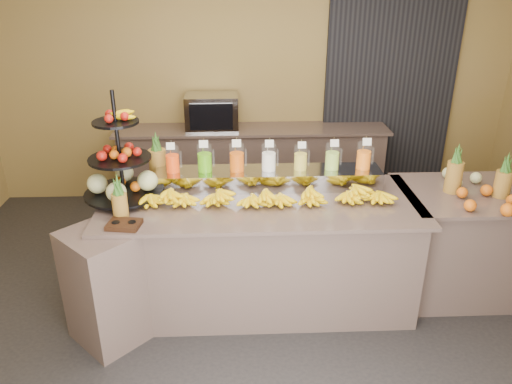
{
  "coord_description": "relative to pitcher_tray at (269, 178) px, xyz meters",
  "views": [
    {
      "loc": [
        -0.19,
        -3.22,
        2.6
      ],
      "look_at": [
        -0.04,
        0.3,
        1.01
      ],
      "focal_mm": 35.0,
      "sensor_mm": 36.0,
      "label": 1
    }
  ],
  "objects": [
    {
      "name": "room_envelope",
      "position": [
        0.11,
        0.21,
        0.87
      ],
      "size": [
        6.04,
        5.02,
        2.82
      ],
      "color": "olive",
      "rests_on": "ground"
    },
    {
      "name": "fruit_stand",
      "position": [
        -1.12,
        -0.18,
        0.15
      ],
      "size": [
        0.78,
        0.78,
        0.86
      ],
      "rotation": [
        0.0,
        0.0,
        -0.34
      ],
      "color": "black",
      "rests_on": "buffet_counter"
    },
    {
      "name": "juice_pitcher_milk",
      "position": [
        -0.0,
        -0.0,
        0.17
      ],
      "size": [
        0.12,
        0.12,
        0.29
      ],
      "color": "silver",
      "rests_on": "pitcher_tray"
    },
    {
      "name": "banana_heap",
      "position": [
        -0.05,
        -0.3,
        -0.0
      ],
      "size": [
        2.02,
        0.18,
        0.17
      ],
      "color": "yellow",
      "rests_on": "buffet_counter"
    },
    {
      "name": "pitcher_tray",
      "position": [
        0.0,
        0.0,
        0.0
      ],
      "size": [
        1.85,
        0.3,
        0.15
      ],
      "primitive_type": "cube",
      "color": "gray",
      "rests_on": "buffet_counter"
    },
    {
      "name": "juice_pitcher_lime",
      "position": [
        0.52,
        -0.0,
        0.17
      ],
      "size": [
        0.12,
        0.12,
        0.28
      ],
      "color": "silver",
      "rests_on": "pitcher_tray"
    },
    {
      "name": "juice_pitcher_green",
      "position": [
        -0.52,
        -0.0,
        0.17
      ],
      "size": [
        0.12,
        0.12,
        0.29
      ],
      "color": "silver",
      "rests_on": "pitcher_tray"
    },
    {
      "name": "pineapple_left_a",
      "position": [
        -1.11,
        -0.52,
        0.05
      ],
      "size": [
        0.11,
        0.11,
        0.35
      ],
      "rotation": [
        0.0,
        0.0,
        -0.03
      ],
      "color": "brown",
      "rests_on": "buffet_counter"
    },
    {
      "name": "buffet_counter",
      "position": [
        -0.19,
        -0.32,
        -0.54
      ],
      "size": [
        2.75,
        1.25,
        0.93
      ],
      "color": "gray",
      "rests_on": "ground"
    },
    {
      "name": "oven_warmer",
      "position": [
        -0.53,
        1.67,
        0.12
      ],
      "size": [
        0.59,
        0.41,
        0.39
      ],
      "primitive_type": "cube",
      "rotation": [
        0.0,
        0.0,
        0.01
      ],
      "color": "gray",
      "rests_on": "back_ledge"
    },
    {
      "name": "condiment_caddy",
      "position": [
        -1.06,
        -0.66,
        -0.06
      ],
      "size": [
        0.25,
        0.2,
        0.03
      ],
      "primitive_type": "cube",
      "rotation": [
        0.0,
        0.0,
        -0.16
      ],
      "color": "black",
      "rests_on": "buffet_counter"
    },
    {
      "name": "juice_pitcher_orange_a",
      "position": [
        -0.78,
        -0.0,
        0.17
      ],
      "size": [
        0.11,
        0.12,
        0.27
      ],
      "color": "silver",
      "rests_on": "pitcher_tray"
    },
    {
      "name": "right_counter",
      "position": [
        1.62,
        -0.18,
        -0.54
      ],
      "size": [
        1.08,
        0.88,
        0.93
      ],
      "color": "gray",
      "rests_on": "ground"
    },
    {
      "name": "pineapple_left_b",
      "position": [
        -0.93,
        0.18,
        0.09
      ],
      "size": [
        0.15,
        0.15,
        0.44
      ],
      "rotation": [
        0.0,
        0.0,
        0.11
      ],
      "color": "brown",
      "rests_on": "buffet_counter"
    },
    {
      "name": "juice_pitcher_orange_b",
      "position": [
        -0.26,
        -0.0,
        0.17
      ],
      "size": [
        0.12,
        0.13,
        0.29
      ],
      "color": "silver",
      "rests_on": "pitcher_tray"
    },
    {
      "name": "right_fruit_pile",
      "position": [
        1.64,
        -0.32,
        0.01
      ],
      "size": [
        0.49,
        0.46,
        0.26
      ],
      "color": "brown",
      "rests_on": "right_counter"
    },
    {
      "name": "ground",
      "position": [
        -0.08,
        -0.58,
        -1.01
      ],
      "size": [
        6.0,
        6.0,
        0.0
      ],
      "primitive_type": "plane",
      "color": "black",
      "rests_on": "ground"
    },
    {
      "name": "juice_pitcher_lemon",
      "position": [
        0.26,
        -0.0,
        0.16
      ],
      "size": [
        0.11,
        0.11,
        0.27
      ],
      "color": "silver",
      "rests_on": "pitcher_tray"
    },
    {
      "name": "back_ledge",
      "position": [
        -0.08,
        1.67,
        -0.54
      ],
      "size": [
        3.1,
        0.55,
        0.93
      ],
      "color": "gray",
      "rests_on": "ground"
    },
    {
      "name": "juice_pitcher_orange_c",
      "position": [
        0.78,
        -0.0,
        0.17
      ],
      "size": [
        0.12,
        0.12,
        0.29
      ],
      "color": "silver",
      "rests_on": "pitcher_tray"
    }
  ]
}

